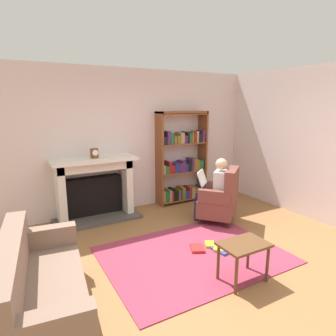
{
  "coord_description": "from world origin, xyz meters",
  "views": [
    {
      "loc": [
        -2.09,
        -2.73,
        2.04
      ],
      "look_at": [
        0.1,
        1.2,
        1.05
      ],
      "focal_mm": 31.08,
      "sensor_mm": 36.0,
      "label": 1
    }
  ],
  "objects": [
    {
      "name": "seated_reader",
      "position": [
        1.0,
        1.14,
        0.62
      ],
      "size": [
        0.57,
        0.59,
        1.14
      ],
      "rotation": [
        0.0,
        0.0,
        3.85
      ],
      "color": "silver",
      "rests_on": "ground"
    },
    {
      "name": "mantel_clock",
      "position": [
        -0.8,
        2.2,
        1.21
      ],
      "size": [
        0.14,
        0.14,
        0.16
      ],
      "color": "brown",
      "rests_on": "fireplace"
    },
    {
      "name": "bookshelf",
      "position": [
        1.06,
        2.33,
        0.89
      ],
      "size": [
        1.09,
        0.32,
        1.9
      ],
      "color": "brown",
      "rests_on": "ground"
    },
    {
      "name": "back_wall",
      "position": [
        0.0,
        2.55,
        1.35
      ],
      "size": [
        5.6,
        0.1,
        2.7
      ],
      "primitive_type": "cube",
      "color": "silver",
      "rests_on": "ground"
    },
    {
      "name": "armchair_reading",
      "position": [
        1.08,
        1.05,
        0.42
      ],
      "size": [
        0.89,
        0.89,
        0.97
      ],
      "rotation": [
        0.0,
        0.0,
        3.85
      ],
      "color": "#331E14",
      "rests_on": "ground"
    },
    {
      "name": "area_rug",
      "position": [
        0.0,
        0.3,
        0.01
      ],
      "size": [
        2.4,
        1.8,
        0.01
      ],
      "primitive_type": "cube",
      "color": "#943147",
      "rests_on": "ground"
    },
    {
      "name": "fireplace",
      "position": [
        -0.8,
        2.3,
        0.6
      ],
      "size": [
        1.5,
        0.64,
        1.13
      ],
      "color": "#4C4742",
      "rests_on": "ground"
    },
    {
      "name": "side_wall_right",
      "position": [
        2.65,
        1.25,
        1.35
      ],
      "size": [
        0.1,
        5.2,
        2.7
      ],
      "primitive_type": "cube",
      "color": "silver",
      "rests_on": "ground"
    },
    {
      "name": "sofa_floral",
      "position": [
        -1.97,
        -0.05,
        0.32
      ],
      "size": [
        0.91,
        1.77,
        0.85
      ],
      "rotation": [
        0.0,
        0.0,
        1.46
      ],
      "color": "#826656",
      "rests_on": "ground"
    },
    {
      "name": "side_table",
      "position": [
        0.17,
        -0.47,
        0.4
      ],
      "size": [
        0.56,
        0.39,
        0.48
      ],
      "color": "brown",
      "rests_on": "ground"
    },
    {
      "name": "scattered_books",
      "position": [
        0.33,
        0.27,
        0.03
      ],
      "size": [
        0.61,
        0.51,
        0.04
      ],
      "color": "#334CA5",
      "rests_on": "area_rug"
    },
    {
      "name": "ground",
      "position": [
        0.0,
        0.0,
        0.0
      ],
      "size": [
        14.0,
        14.0,
        0.0
      ],
      "primitive_type": "plane",
      "color": "#926138"
    }
  ]
}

